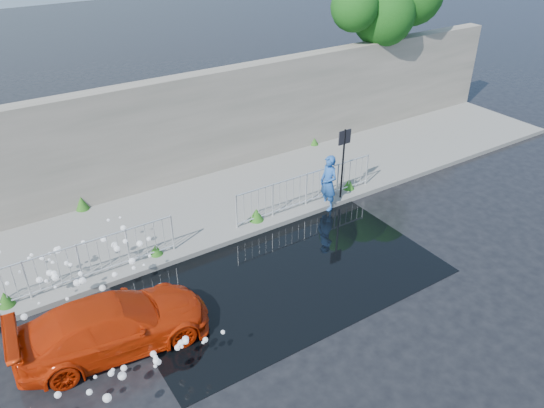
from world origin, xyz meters
The scene contains 13 objects.
ground centered at (0.00, 0.00, 0.00)m, with size 90.00×90.00×0.00m, color black.
pavement centered at (0.00, 5.00, 0.07)m, with size 30.00×4.00×0.15m, color slate.
curb centered at (0.00, 3.00, 0.08)m, with size 30.00×0.25×0.16m, color slate.
retaining_wall centered at (0.00, 7.20, 1.90)m, with size 30.00×0.60×3.50m, color #6A665A.
puddle centered at (0.50, 1.00, 0.01)m, with size 8.00×5.00×0.01m, color black.
sign_post centered at (4.20, 3.10, 1.72)m, with size 0.45×0.06×2.50m.
tree centered at (9.86, 7.41, 4.86)m, with size 5.10×2.48×6.41m.
railing_left centered at (-4.00, 3.35, 0.74)m, with size 5.05×0.05×1.10m.
railing_right centered at (3.00, 3.35, 0.74)m, with size 5.05×0.05×1.10m.
weeds centered at (-0.39, 4.53, 0.34)m, with size 12.17×3.93×0.43m.
water_spray centered at (-3.89, 1.95, 0.71)m, with size 3.64×5.72×1.03m.
red_car centered at (-3.99, 0.85, 0.60)m, with size 1.69×4.16×1.21m, color #BB2707.
person centered at (3.59, 3.00, 0.90)m, with size 0.66×0.43×1.80m, color #2052A3.
Camera 1 is at (-5.76, -8.17, 8.64)m, focal length 35.00 mm.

